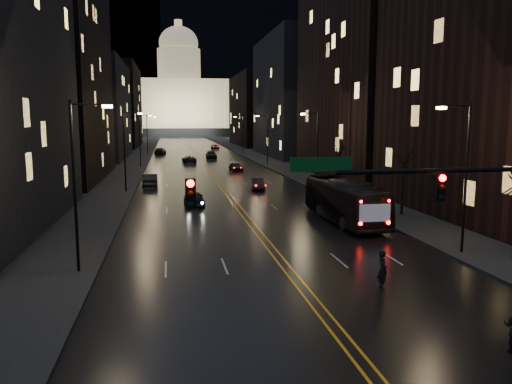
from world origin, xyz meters
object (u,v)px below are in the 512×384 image
traffic_signal (498,199)px  pedestrian_a (382,270)px  bus (344,201)px  oncoming_car_a (194,199)px  oncoming_car_b (150,180)px  receding_car_a (257,184)px

traffic_signal → pedestrian_a: bearing=113.8°
bus → oncoming_car_a: (-11.39, 8.79, -0.93)m
oncoming_car_b → traffic_signal: bearing=107.2°
oncoming_car_b → receding_car_a: bearing=159.2°
receding_car_a → pedestrian_a: size_ratio=2.16×
traffic_signal → pedestrian_a: size_ratio=9.07×
pedestrian_a → traffic_signal: bearing=-153.1°
traffic_signal → pedestrian_a: 6.87m
traffic_signal → oncoming_car_b: bearing=108.0°
bus → pedestrian_a: bearing=-104.7°
oncoming_car_a → receding_car_a: bearing=-128.9°
pedestrian_a → receding_car_a: bearing=2.8°
oncoming_car_a → oncoming_car_b: bearing=-75.4°
oncoming_car_a → pedestrian_a: size_ratio=2.29×
oncoming_car_a → oncoming_car_b: (-4.53, 15.00, 0.06)m
traffic_signal → oncoming_car_b: size_ratio=3.54×
receding_car_a → oncoming_car_b: bearing=165.9°
oncoming_car_a → pedestrian_a: 25.63m
pedestrian_a → oncoming_car_b: bearing=20.3°
bus → oncoming_car_a: bus is taller
oncoming_car_a → receding_car_a: oncoming_car_a is taller
bus → oncoming_car_b: bearing=122.4°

